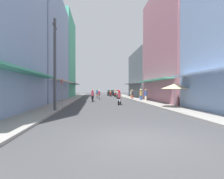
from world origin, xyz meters
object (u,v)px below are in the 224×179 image
object	(u,v)px
parked_car	(111,93)
pedestrian_crossing	(146,95)
motorbike_silver	(99,95)
motorbike_white	(119,98)
utility_pole	(55,64)
motorbike_black	(93,96)
motorbike_green	(118,95)
pedestrian_foreground	(132,95)
pedestrian_midway	(131,94)
pedestrian_far	(141,94)
motorbike_orange	(97,94)
street_sign_no_entry	(62,89)
motorbike_maroon	(115,94)
vendor_umbrella	(175,86)
motorbike_red	(110,94)

from	to	relation	value
parked_car	pedestrian_crossing	xyz separation A→B (m)	(2.84, -22.23, 0.11)
motorbike_silver	motorbike_white	size ratio (longest dim) A/B	1.03
pedestrian_crossing	utility_pole	bearing A→B (deg)	-134.89
motorbike_black	motorbike_green	size ratio (longest dim) A/B	1.00
pedestrian_foreground	pedestrian_midway	world-z (taller)	pedestrian_midway
pedestrian_far	pedestrian_midway	distance (m)	6.43
parked_car	pedestrian_crossing	bearing A→B (deg)	-82.71
motorbike_orange	street_sign_no_entry	distance (m)	20.01
parked_car	motorbike_maroon	bearing A→B (deg)	-89.01
motorbike_orange	pedestrian_foreground	xyz separation A→B (m)	(5.76, -6.82, 0.07)
motorbike_green	vendor_umbrella	distance (m)	15.21
street_sign_no_entry	motorbike_green	bearing A→B (deg)	63.71
motorbike_red	parked_car	bearing A→B (deg)	84.69
motorbike_white	motorbike_maroon	bearing A→B (deg)	85.03
motorbike_black	motorbike_white	bearing A→B (deg)	-59.89
motorbike_orange	utility_pole	bearing A→B (deg)	-98.68
pedestrian_far	utility_pole	world-z (taller)	utility_pole
utility_pole	pedestrian_crossing	bearing A→B (deg)	45.11
motorbike_green	utility_pole	size ratio (longest dim) A/B	0.26
vendor_umbrella	utility_pole	bearing A→B (deg)	-173.40
motorbike_orange	pedestrian_midway	distance (m)	7.46
motorbike_white	parked_car	bearing A→B (deg)	87.09
motorbike_silver	vendor_umbrella	distance (m)	16.34
motorbike_silver	motorbike_green	distance (m)	3.16
motorbike_orange	motorbike_black	world-z (taller)	same
pedestrian_crossing	pedestrian_midway	size ratio (longest dim) A/B	1.05
motorbike_maroon	pedestrian_crossing	size ratio (longest dim) A/B	1.07
motorbike_orange	pedestrian_far	distance (m)	12.34
motorbike_black	pedestrian_crossing	size ratio (longest dim) A/B	1.07
motorbike_orange	motorbike_white	xyz separation A→B (m)	(2.25, -16.72, 0.00)
pedestrian_foreground	street_sign_no_entry	xyz separation A→B (m)	(-9.04, -12.89, 0.94)
motorbike_silver	pedestrian_crossing	distance (m)	8.84
pedestrian_foreground	street_sign_no_entry	world-z (taller)	street_sign_no_entry
motorbike_orange	pedestrian_far	bearing A→B (deg)	-59.89
motorbike_silver	motorbike_maroon	world-z (taller)	same
motorbike_black	pedestrian_foreground	distance (m)	8.06
motorbike_red	pedestrian_crossing	distance (m)	15.56
motorbike_silver	pedestrian_midway	distance (m)	6.07
motorbike_white	pedestrian_foreground	xyz separation A→B (m)	(3.51, 9.91, 0.07)
motorbike_green	street_sign_no_entry	bearing A→B (deg)	-116.29
motorbike_silver	motorbike_black	distance (m)	5.80
motorbike_black	parked_car	distance (m)	22.03
pedestrian_far	street_sign_no_entry	bearing A→B (deg)	-136.32
motorbike_red	parked_car	xyz separation A→B (m)	(0.66, 7.07, 0.04)
motorbike_orange	motorbike_black	distance (m)	11.62
motorbike_orange	street_sign_no_entry	xyz separation A→B (m)	(-3.27, -19.71, 1.01)
motorbike_white	vendor_umbrella	distance (m)	6.13
pedestrian_midway	motorbike_silver	bearing A→B (deg)	-164.31
utility_pole	street_sign_no_entry	size ratio (longest dim) A/B	2.64
vendor_umbrella	utility_pole	size ratio (longest dim) A/B	0.34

